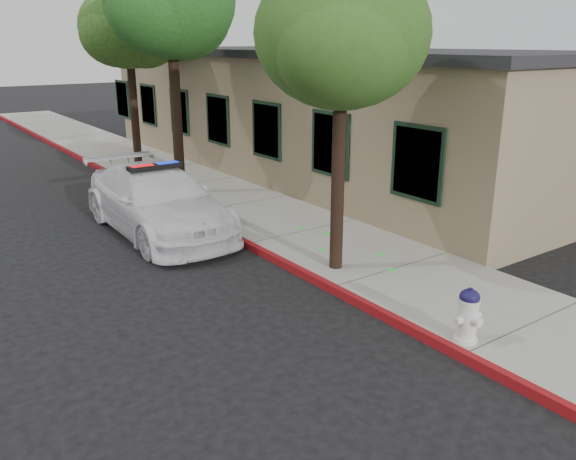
# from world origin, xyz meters

# --- Properties ---
(ground) EXTENTS (120.00, 120.00, 0.00)m
(ground) POSITION_xyz_m (0.00, 0.00, 0.00)
(ground) COLOR black
(ground) RESTS_ON ground
(sidewalk) EXTENTS (3.20, 60.00, 0.15)m
(sidewalk) POSITION_xyz_m (1.60, 3.00, 0.07)
(sidewalk) COLOR gray
(sidewalk) RESTS_ON ground
(red_curb) EXTENTS (0.14, 60.00, 0.16)m
(red_curb) POSITION_xyz_m (0.06, 3.00, 0.08)
(red_curb) COLOR maroon
(red_curb) RESTS_ON ground
(clapboard_building) EXTENTS (7.30, 20.89, 4.24)m
(clapboard_building) POSITION_xyz_m (6.69, 9.00, 2.13)
(clapboard_building) COLOR #836C55
(clapboard_building) RESTS_ON ground
(police_car) EXTENTS (2.29, 5.50, 1.71)m
(police_car) POSITION_xyz_m (-1.10, 5.36, 0.80)
(police_car) COLOR silver
(police_car) RESTS_ON ground
(fire_hydrant) EXTENTS (0.49, 0.43, 0.87)m
(fire_hydrant) POSITION_xyz_m (0.35, -2.75, 0.58)
(fire_hydrant) COLOR white
(fire_hydrant) RESTS_ON sidewalk
(street_tree_near) EXTENTS (3.20, 3.21, 5.82)m
(street_tree_near) POSITION_xyz_m (0.71, 0.74, 4.49)
(street_tree_near) COLOR black
(street_tree_near) RESTS_ON sidewalk
(street_tree_mid) EXTENTS (3.77, 3.64, 6.91)m
(street_tree_mid) POSITION_xyz_m (0.86, 8.25, 5.36)
(street_tree_mid) COLOR black
(street_tree_mid) RESTS_ON sidewalk
(street_tree_far) EXTENTS (3.54, 3.27, 6.19)m
(street_tree_far) POSITION_xyz_m (1.31, 12.64, 4.80)
(street_tree_far) COLOR black
(street_tree_far) RESTS_ON sidewalk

